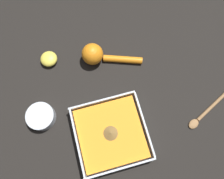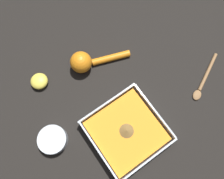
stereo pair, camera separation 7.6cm
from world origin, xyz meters
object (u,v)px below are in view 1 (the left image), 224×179
object	(u,v)px
square_dish	(111,134)
lemon_squeezer	(97,55)
spice_bowl	(41,117)
lemon_half	(49,59)
wooden_spoon	(207,111)

from	to	relation	value
square_dish	lemon_squeezer	world-z (taller)	lemon_squeezer
square_dish	spice_bowl	xyz separation A→B (m)	(0.22, -0.12, -0.00)
lemon_squeezer	lemon_half	distance (m)	0.18
square_dish	wooden_spoon	xyz separation A→B (m)	(-0.34, 0.01, -0.01)
square_dish	lemon_half	bearing A→B (deg)	-64.92
spice_bowl	square_dish	bearing A→B (deg)	151.23
square_dish	lemon_squeezer	bearing A→B (deg)	-94.90
square_dish	spice_bowl	world-z (taller)	square_dish
lemon_half	wooden_spoon	bearing A→B (deg)	145.95
square_dish	lemon_half	distance (m)	0.36
spice_bowl	lemon_squeezer	world-z (taller)	lemon_squeezer
lemon_half	wooden_spoon	distance (m)	0.60
wooden_spoon	lemon_squeezer	bearing A→B (deg)	-68.37
lemon_half	lemon_squeezer	bearing A→B (deg)	167.10
square_dish	wooden_spoon	world-z (taller)	square_dish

